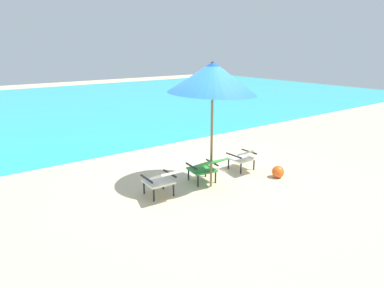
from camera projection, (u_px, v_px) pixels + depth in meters
The scene contains 7 objects.
ground_plane at pixel (125, 143), 10.65m from camera, with size 40.00×40.00×0.00m, color #CCB78E.
ocean_band at pixel (51, 107), 16.88m from camera, with size 40.00×18.00×0.01m, color #28B2B7.
lounge_chair_left at pixel (163, 179), 6.69m from camera, with size 0.58×0.90×0.68m.
lounge_chair_center at pixel (206, 167), 7.36m from camera, with size 0.65×0.94×0.68m.
lounge_chair_right at pixel (247, 155), 8.13m from camera, with size 0.56×0.88×0.68m.
beach_umbrella_center at pixel (213, 78), 6.73m from camera, with size 2.36×2.35×2.63m.
beach_ball at pixel (278, 172), 7.81m from camera, with size 0.28×0.28×0.28m, color #EA5619.
Camera 1 is at (-4.47, -5.45, 2.88)m, focal length 32.37 mm.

